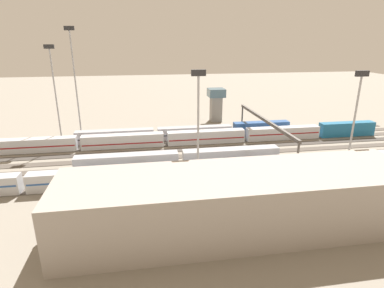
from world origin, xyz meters
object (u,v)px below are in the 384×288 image
at_px(train_on_track_2, 199,137).
at_px(light_mast_0, 54,81).
at_px(light_mast_3, 198,114).
at_px(signal_gantry, 265,122).
at_px(train_on_track_7, 200,171).
at_px(control_tower, 216,102).
at_px(train_on_track_1, 188,133).
at_px(light_mast_1, 356,110).
at_px(train_on_track_6, 180,162).
at_px(maintenance_shed, 240,202).
at_px(light_mast_2, 74,71).

distance_m(train_on_track_2, light_mast_0, 46.16).
distance_m(light_mast_3, signal_gantry, 31.24).
height_order(train_on_track_7, control_tower, control_tower).
relative_size(train_on_track_1, light_mast_0, 2.36).
bearing_deg(light_mast_1, train_on_track_6, -12.49).
height_order(light_mast_1, maintenance_shed, light_mast_1).
height_order(light_mast_0, control_tower, light_mast_0).
xyz_separation_m(train_on_track_6, light_mast_3, (-2.71, 7.67, 13.03)).
relative_size(train_on_track_6, light_mast_2, 1.42).
bearing_deg(train_on_track_7, train_on_track_1, -93.23).
xyz_separation_m(light_mast_1, signal_gantry, (11.60, -20.65, -7.56)).
relative_size(signal_gantry, control_tower, 3.26).
xyz_separation_m(train_on_track_2, control_tower, (-11.28, -25.86, 5.16)).
bearing_deg(train_on_track_6, train_on_track_7, 126.98).
height_order(train_on_track_7, light_mast_2, light_mast_2).
distance_m(light_mast_1, maintenance_shed, 35.94).
distance_m(light_mast_2, control_tower, 50.61).
bearing_deg(light_mast_0, train_on_track_2, 163.87).
bearing_deg(light_mast_1, signal_gantry, -60.69).
distance_m(train_on_track_2, maintenance_shed, 44.63).
bearing_deg(control_tower, train_on_track_1, 56.29).
xyz_separation_m(train_on_track_7, light_mast_3, (1.05, 2.67, 13.63)).
height_order(train_on_track_2, light_mast_3, light_mast_3).
xyz_separation_m(train_on_track_1, control_tower, (-13.92, -20.86, 5.13)).
relative_size(train_on_track_2, train_on_track_6, 2.43).
relative_size(train_on_track_2, control_tower, 9.36).
xyz_separation_m(maintenance_shed, control_tower, (-12.84, -70.37, 2.31)).
distance_m(light_mast_0, light_mast_3, 53.83).
bearing_deg(train_on_track_6, signal_gantry, -153.63).
xyz_separation_m(train_on_track_6, maintenance_shed, (-6.53, 24.51, 2.29)).
distance_m(train_on_track_1, train_on_track_7, 30.05).
distance_m(train_on_track_7, light_mast_2, 51.92).
height_order(light_mast_1, control_tower, light_mast_1).
distance_m(train_on_track_7, light_mast_0, 54.92).
xyz_separation_m(train_on_track_6, train_on_track_7, (-3.76, 5.00, -0.60)).
relative_size(train_on_track_2, light_mast_0, 4.07).
height_order(light_mast_1, light_mast_3, light_mast_3).
distance_m(light_mast_0, signal_gantry, 62.76).
bearing_deg(light_mast_2, train_on_track_7, 130.08).
xyz_separation_m(train_on_track_7, maintenance_shed, (-2.77, 19.51, 2.90)).
bearing_deg(maintenance_shed, light_mast_0, -54.66).
bearing_deg(train_on_track_2, train_on_track_6, 67.95).
xyz_separation_m(train_on_track_1, maintenance_shed, (-1.08, 49.51, 2.82)).
relative_size(train_on_track_2, train_on_track_7, 0.96).
xyz_separation_m(train_on_track_1, light_mast_2, (32.92, -7.11, 18.46)).
distance_m(light_mast_0, control_tower, 55.74).
distance_m(train_on_track_1, control_tower, 25.60).
relative_size(train_on_track_7, light_mast_0, 4.25).
bearing_deg(light_mast_2, light_mast_3, 127.19).
bearing_deg(light_mast_2, light_mast_1, 147.94).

